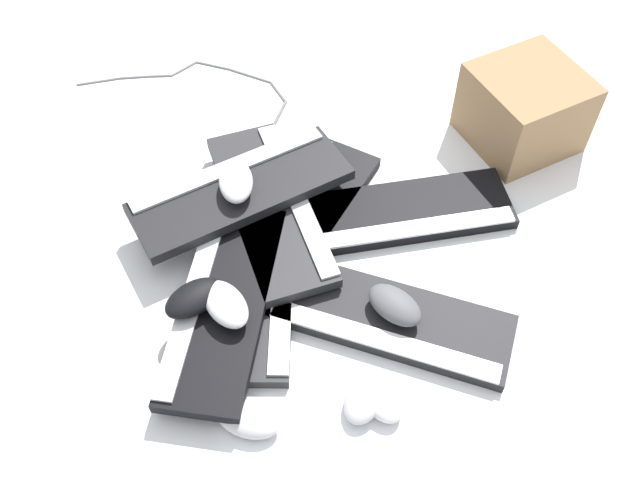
{
  "coord_description": "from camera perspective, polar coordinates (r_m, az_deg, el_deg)",
  "views": [
    {
      "loc": [
        0.45,
        0.64,
        1.14
      ],
      "look_at": [
        0.02,
        -0.08,
        0.04
      ],
      "focal_mm": 40.0,
      "sensor_mm": 36.0,
      "label": 1
    }
  ],
  "objects": [
    {
      "name": "mouse_3",
      "position": [
        1.24,
        4.8,
        -12.23
      ],
      "size": [
        0.07,
        0.11,
        0.04
      ],
      "primitive_type": "ellipsoid",
      "rotation": [
        0.0,
        0.0,
        4.63
      ],
      "color": "silver",
      "rests_on": "ground"
    },
    {
      "name": "cable_0",
      "position": [
        1.77,
        -8.75,
        11.96
      ],
      "size": [
        0.41,
        0.47,
        0.01
      ],
      "color": "#59595B",
      "rests_on": "ground"
    },
    {
      "name": "keyboard_0",
      "position": [
        1.37,
        -5.21,
        -3.15
      ],
      "size": [
        0.36,
        0.45,
        0.03
      ],
      "color": "#232326",
      "rests_on": "ground"
    },
    {
      "name": "cardboard_box",
      "position": [
        1.63,
        16.03,
        10.11
      ],
      "size": [
        0.23,
        0.23,
        0.17
      ],
      "primitive_type": "cube",
      "rotation": [
        0.0,
        0.0,
        4.65
      ],
      "color": "olive",
      "rests_on": "ground"
    },
    {
      "name": "keyboard_1",
      "position": [
        1.32,
        5.68,
        -6.39
      ],
      "size": [
        0.4,
        0.43,
        0.03
      ],
      "color": "black",
      "rests_on": "ground"
    },
    {
      "name": "mouse_2",
      "position": [
        1.26,
        -7.55,
        -5.12
      ],
      "size": [
        0.07,
        0.11,
        0.04
      ],
      "primitive_type": "ellipsoid",
      "rotation": [
        0.0,
        0.0,
        4.78
      ],
      "color": "silver",
      "rests_on": "keyboard_4"
    },
    {
      "name": "mouse_6",
      "position": [
        1.4,
        -6.74,
        4.68
      ],
      "size": [
        0.11,
        0.13,
        0.04
      ],
      "primitive_type": "ellipsoid",
      "rotation": [
        0.0,
        0.0,
        1.15
      ],
      "color": "silver",
      "rests_on": "keyboard_6"
    },
    {
      "name": "mouse_0",
      "position": [
        1.22,
        -5.8,
        -14.04
      ],
      "size": [
        0.12,
        0.13,
        0.04
      ],
      "primitive_type": "ellipsoid",
      "rotation": [
        0.0,
        0.0,
        2.28
      ],
      "color": "#B7B7BC",
      "rests_on": "ground"
    },
    {
      "name": "keyboard_4",
      "position": [
        1.31,
        -7.77,
        -4.97
      ],
      "size": [
        0.39,
        0.44,
        0.03
      ],
      "color": "black",
      "rests_on": "keyboard_0"
    },
    {
      "name": "keyboard_5",
      "position": [
        1.43,
        -3.94,
        2.64
      ],
      "size": [
        0.24,
        0.46,
        0.03
      ],
      "color": "#232326",
      "rests_on": "keyboard_3"
    },
    {
      "name": "mouse_1",
      "position": [
        1.24,
        3.67,
        -12.34
      ],
      "size": [
        0.13,
        0.12,
        0.04
      ],
      "primitive_type": "ellipsoid",
      "rotation": [
        0.0,
        0.0,
        0.6
      ],
      "color": "#B7B7BC",
      "rests_on": "ground"
    },
    {
      "name": "mouse_4",
      "position": [
        1.28,
        -10.09,
        -4.6
      ],
      "size": [
        0.12,
        0.08,
        0.04
      ],
      "primitive_type": "ellipsoid",
      "rotation": [
        0.0,
        0.0,
        3.26
      ],
      "color": "black",
      "rests_on": "keyboard_4"
    },
    {
      "name": "keyboard_6",
      "position": [
        1.43,
        -6.38,
        4.01
      ],
      "size": [
        0.44,
        0.16,
        0.03
      ],
      "color": "black",
      "rests_on": "keyboard_5"
    },
    {
      "name": "keyboard_3",
      "position": [
        1.45,
        -1.66,
        1.81
      ],
      "size": [
        0.46,
        0.35,
        0.03
      ],
      "color": "black",
      "rests_on": "ground"
    },
    {
      "name": "ground_plane",
      "position": [
        1.38,
        2.27,
        -2.95
      ],
      "size": [
        3.2,
        3.2,
        0.0
      ],
      "primitive_type": "plane",
      "color": "silver"
    },
    {
      "name": "keyboard_2",
      "position": [
        1.47,
        6.76,
        2.16
      ],
      "size": [
        0.46,
        0.29,
        0.03
      ],
      "color": "black",
      "rests_on": "ground"
    },
    {
      "name": "mouse_5",
      "position": [
        1.29,
        6.0,
        -5.2
      ],
      "size": [
        0.09,
        0.12,
        0.04
      ],
      "primitive_type": "ellipsoid",
      "rotation": [
        0.0,
        0.0,
        5.0
      ],
      "color": "#4C4C51",
      "rests_on": "keyboard_1"
    }
  ]
}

